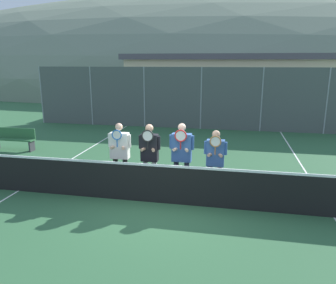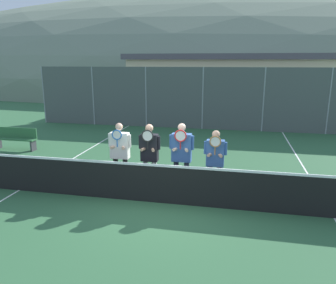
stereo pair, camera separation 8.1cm
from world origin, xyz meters
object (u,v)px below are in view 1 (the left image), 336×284
(player_center_right, at_px, (182,153))
(car_far_left, at_px, (122,104))
(player_leftmost, at_px, (120,151))
(player_center_left, at_px, (150,153))
(bench_courtside, at_px, (14,138))
(player_rightmost, at_px, (215,159))
(car_left_of_center, at_px, (207,104))
(car_center, at_px, (305,107))

(player_center_right, height_order, car_far_left, player_center_right)
(player_leftmost, bearing_deg, player_center_left, -7.69)
(player_leftmost, height_order, car_far_left, player_leftmost)
(player_center_right, relative_size, bench_courtside, 1.10)
(player_rightmost, relative_size, car_left_of_center, 0.38)
(car_left_of_center, bearing_deg, car_center, 2.46)
(car_left_of_center, xyz_separation_m, bench_courtside, (-6.77, -8.02, -0.47))
(car_center, relative_size, bench_courtside, 2.82)
(car_far_left, distance_m, bench_courtside, 8.06)
(car_center, bearing_deg, player_leftmost, -120.90)
(player_leftmost, xyz_separation_m, car_center, (6.75, 11.29, -0.17))
(car_left_of_center, bearing_deg, player_rightmost, -84.20)
(player_center_right, relative_size, player_rightmost, 1.08)
(player_center_left, height_order, car_left_of_center, car_left_of_center)
(player_leftmost, height_order, car_left_of_center, car_left_of_center)
(player_center_right, bearing_deg, player_center_left, -174.59)
(player_center_left, relative_size, player_center_right, 0.98)
(player_center_right, xyz_separation_m, car_far_left, (-5.35, 10.95, -0.25))
(car_center, bearing_deg, car_left_of_center, -177.54)
(car_left_of_center, distance_m, car_center, 5.39)
(player_rightmost, distance_m, car_left_of_center, 11.14)
(player_center_right, xyz_separation_m, bench_courtside, (-7.05, 3.07, -0.65))
(player_rightmost, relative_size, bench_courtside, 1.02)
(player_rightmost, height_order, car_far_left, player_rightmost)
(player_leftmost, height_order, bench_courtside, player_leftmost)
(player_center_left, bearing_deg, player_rightmost, 2.96)
(player_center_left, height_order, car_far_left, player_center_left)
(bench_courtside, bearing_deg, car_left_of_center, 49.81)
(player_leftmost, distance_m, bench_courtside, 6.23)
(player_rightmost, distance_m, car_center, 12.09)
(player_rightmost, bearing_deg, player_center_right, -179.41)
(car_far_left, height_order, car_center, car_center)
(player_center_right, relative_size, car_left_of_center, 0.41)
(player_center_left, xyz_separation_m, player_rightmost, (1.66, 0.09, -0.07))
(player_center_left, relative_size, player_rightmost, 1.06)
(car_far_left, bearing_deg, car_left_of_center, 1.63)
(player_center_left, xyz_separation_m, car_far_left, (-4.54, 11.02, -0.22))
(player_center_left, xyz_separation_m, car_center, (5.92, 11.40, -0.19))
(player_rightmost, xyz_separation_m, car_far_left, (-6.20, 10.94, -0.15))
(car_center, bearing_deg, player_center_right, -114.25)
(player_leftmost, bearing_deg, car_far_left, 108.72)
(player_leftmost, height_order, player_center_left, player_center_left)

